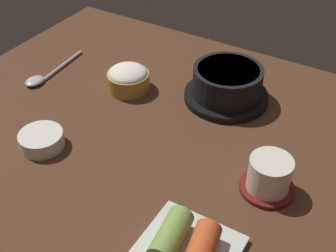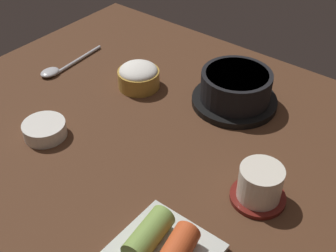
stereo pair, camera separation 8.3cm
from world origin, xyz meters
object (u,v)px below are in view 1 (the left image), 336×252
at_px(stone_pot, 227,84).
at_px(rice_bowl, 128,78).
at_px(kimchi_plate, 186,247).
at_px(side_bowl_near, 41,139).
at_px(tea_cup_with_saucer, 269,176).
at_px(spoon, 44,76).

bearing_deg(stone_pot, rice_bowl, -159.27).
xyz_separation_m(kimchi_plate, side_bowl_near, (-0.35, 0.07, -0.00)).
relative_size(tea_cup_with_saucer, side_bowl_near, 1.12).
bearing_deg(stone_pot, kimchi_plate, -73.23).
xyz_separation_m(rice_bowl, tea_cup_with_saucer, (0.37, -0.13, 0.00)).
distance_m(stone_pot, side_bowl_near, 0.39).
relative_size(tea_cup_with_saucer, spoon, 0.50).
distance_m(rice_bowl, spoon, 0.20).
bearing_deg(rice_bowl, tea_cup_with_saucer, -19.14).
relative_size(rice_bowl, side_bowl_near, 1.12).
xyz_separation_m(tea_cup_with_saucer, side_bowl_near, (-0.40, -0.11, -0.02)).
xyz_separation_m(stone_pot, rice_bowl, (-0.20, -0.08, -0.01)).
height_order(stone_pot, side_bowl_near, stone_pot).
bearing_deg(spoon, kimchi_plate, -25.88).
relative_size(tea_cup_with_saucer, kimchi_plate, 0.66).
relative_size(rice_bowl, tea_cup_with_saucer, 1.00).
bearing_deg(spoon, rice_bowl, 18.78).
relative_size(kimchi_plate, side_bowl_near, 1.70).
distance_m(rice_bowl, kimchi_plate, 0.45).
bearing_deg(kimchi_plate, side_bowl_near, 168.26).
bearing_deg(spoon, side_bowl_near, -47.18).
bearing_deg(rice_bowl, side_bowl_near, -97.00).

